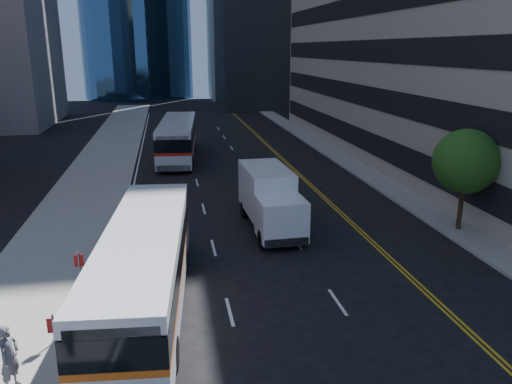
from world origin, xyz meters
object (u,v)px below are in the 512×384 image
(bus_front, at_px, (145,267))
(bus_rear, at_px, (178,138))
(box_truck, at_px, (270,199))
(pedestrian, at_px, (9,358))
(street_tree, at_px, (466,162))

(bus_front, bearing_deg, bus_rear, 90.77)
(bus_rear, height_order, box_truck, bus_rear)
(bus_rear, distance_m, box_truck, 18.67)
(box_truck, bearing_deg, bus_rear, 100.95)
(bus_front, xyz_separation_m, box_truck, (5.99, 7.38, -0.05))
(pedestrian, bearing_deg, box_truck, -21.03)
(bus_front, height_order, pedestrian, bus_front)
(street_tree, height_order, pedestrian, street_tree)
(street_tree, distance_m, box_truck, 9.82)
(street_tree, xyz_separation_m, bus_front, (-15.36, -5.30, -1.98))
(bus_front, xyz_separation_m, bus_rear, (1.85, 25.59, 0.08))
(street_tree, bearing_deg, bus_rear, 123.66)
(bus_rear, height_order, pedestrian, bus_rear)
(street_tree, relative_size, box_truck, 0.79)
(bus_rear, distance_m, pedestrian, 30.02)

